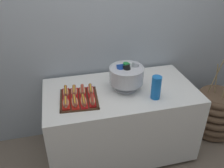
{
  "coord_description": "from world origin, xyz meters",
  "views": [
    {
      "loc": [
        -0.53,
        -1.84,
        1.95
      ],
      "look_at": [
        -0.08,
        0.02,
        0.82
      ],
      "focal_mm": 38.07,
      "sensor_mm": 36.0,
      "label": 1
    }
  ],
  "objects_px": {
    "hot_dog_4": "(66,92)",
    "hot_dog_5": "(74,92)",
    "hot_dog_1": "(75,102)",
    "punch_bowl": "(127,75)",
    "cup_stack": "(156,88)",
    "hot_dog_0": "(66,103)",
    "floor_vase": "(214,113)",
    "buffet_table": "(120,119)",
    "hot_dog_2": "(84,101)",
    "serving_tray": "(79,99)",
    "hot_dog_7": "(91,90)",
    "hot_dog_3": "(92,101)",
    "hot_dog_6": "(82,91)"
  },
  "relations": [
    {
      "from": "hot_dog_3",
      "to": "punch_bowl",
      "type": "bearing_deg",
      "value": 25.87
    },
    {
      "from": "floor_vase",
      "to": "cup_stack",
      "type": "relative_size",
      "value": 4.95
    },
    {
      "from": "hot_dog_3",
      "to": "hot_dog_7",
      "type": "relative_size",
      "value": 0.89
    },
    {
      "from": "floor_vase",
      "to": "hot_dog_4",
      "type": "relative_size",
      "value": 5.83
    },
    {
      "from": "serving_tray",
      "to": "hot_dog_0",
      "type": "height_order",
      "value": "hot_dog_0"
    },
    {
      "from": "hot_dog_7",
      "to": "punch_bowl",
      "type": "xyz_separation_m",
      "value": [
        0.34,
        0.01,
        0.11
      ]
    },
    {
      "from": "hot_dog_3",
      "to": "hot_dog_5",
      "type": "relative_size",
      "value": 0.92
    },
    {
      "from": "floor_vase",
      "to": "punch_bowl",
      "type": "relative_size",
      "value": 3.29
    },
    {
      "from": "hot_dog_0",
      "to": "hot_dog_7",
      "type": "height_order",
      "value": "hot_dog_7"
    },
    {
      "from": "hot_dog_0",
      "to": "hot_dog_4",
      "type": "bearing_deg",
      "value": 85.8
    },
    {
      "from": "buffet_table",
      "to": "hot_dog_7",
      "type": "height_order",
      "value": "hot_dog_7"
    },
    {
      "from": "hot_dog_4",
      "to": "hot_dog_7",
      "type": "relative_size",
      "value": 1.03
    },
    {
      "from": "hot_dog_2",
      "to": "hot_dog_4",
      "type": "relative_size",
      "value": 1.0
    },
    {
      "from": "hot_dog_4",
      "to": "punch_bowl",
      "type": "bearing_deg",
      "value": -0.91
    },
    {
      "from": "hot_dog_2",
      "to": "hot_dog_1",
      "type": "bearing_deg",
      "value": 175.8
    },
    {
      "from": "serving_tray",
      "to": "hot_dog_5",
      "type": "distance_m",
      "value": 0.1
    },
    {
      "from": "hot_dog_1",
      "to": "hot_dog_5",
      "type": "height_order",
      "value": "same"
    },
    {
      "from": "cup_stack",
      "to": "hot_dog_1",
      "type": "bearing_deg",
      "value": 175.76
    },
    {
      "from": "hot_dog_5",
      "to": "buffet_table",
      "type": "bearing_deg",
      "value": -1.82
    },
    {
      "from": "cup_stack",
      "to": "buffet_table",
      "type": "bearing_deg",
      "value": 142.53
    },
    {
      "from": "floor_vase",
      "to": "cup_stack",
      "type": "height_order",
      "value": "floor_vase"
    },
    {
      "from": "buffet_table",
      "to": "serving_tray",
      "type": "relative_size",
      "value": 3.77
    },
    {
      "from": "hot_dog_2",
      "to": "hot_dog_3",
      "type": "distance_m",
      "value": 0.08
    },
    {
      "from": "hot_dog_5",
      "to": "cup_stack",
      "type": "distance_m",
      "value": 0.74
    },
    {
      "from": "hot_dog_3",
      "to": "hot_dog_5",
      "type": "bearing_deg",
      "value": 128.07
    },
    {
      "from": "hot_dog_2",
      "to": "hot_dog_5",
      "type": "relative_size",
      "value": 1.07
    },
    {
      "from": "hot_dog_1",
      "to": "hot_dog_7",
      "type": "xyz_separation_m",
      "value": [
        0.16,
        0.15,
        -0.0
      ]
    },
    {
      "from": "hot_dog_4",
      "to": "hot_dog_5",
      "type": "distance_m",
      "value": 0.08
    },
    {
      "from": "buffet_table",
      "to": "punch_bowl",
      "type": "height_order",
      "value": "punch_bowl"
    },
    {
      "from": "floor_vase",
      "to": "hot_dog_0",
      "type": "xyz_separation_m",
      "value": [
        -1.68,
        -0.18,
        0.54
      ]
    },
    {
      "from": "buffet_table",
      "to": "floor_vase",
      "type": "relative_size",
      "value": 1.36
    },
    {
      "from": "buffet_table",
      "to": "cup_stack",
      "type": "relative_size",
      "value": 6.71
    },
    {
      "from": "hot_dog_2",
      "to": "hot_dog_6",
      "type": "bearing_deg",
      "value": 85.8
    },
    {
      "from": "hot_dog_7",
      "to": "cup_stack",
      "type": "xyz_separation_m",
      "value": [
        0.55,
        -0.21,
        0.07
      ]
    },
    {
      "from": "hot_dog_5",
      "to": "cup_stack",
      "type": "relative_size",
      "value": 0.79
    },
    {
      "from": "serving_tray",
      "to": "punch_bowl",
      "type": "xyz_separation_m",
      "value": [
        0.46,
        0.08,
        0.15
      ]
    },
    {
      "from": "hot_dog_0",
      "to": "hot_dog_3",
      "type": "xyz_separation_m",
      "value": [
        0.22,
        -0.02,
        -0.0
      ]
    },
    {
      "from": "hot_dog_6",
      "to": "hot_dog_3",
      "type": "bearing_deg",
      "value": -69.76
    },
    {
      "from": "hot_dog_6",
      "to": "hot_dog_1",
      "type": "bearing_deg",
      "value": -118.65
    },
    {
      "from": "hot_dog_4",
      "to": "hot_dog_0",
      "type": "bearing_deg",
      "value": -94.2
    },
    {
      "from": "hot_dog_5",
      "to": "punch_bowl",
      "type": "bearing_deg",
      "value": -0.41
    },
    {
      "from": "hot_dog_5",
      "to": "cup_stack",
      "type": "height_order",
      "value": "cup_stack"
    },
    {
      "from": "buffet_table",
      "to": "hot_dog_2",
      "type": "xyz_separation_m",
      "value": [
        -0.37,
        -0.16,
        0.39
      ]
    },
    {
      "from": "buffet_table",
      "to": "hot_dog_6",
      "type": "distance_m",
      "value": 0.53
    },
    {
      "from": "hot_dog_1",
      "to": "floor_vase",
      "type": "bearing_deg",
      "value": 6.53
    },
    {
      "from": "floor_vase",
      "to": "hot_dog_1",
      "type": "bearing_deg",
      "value": -173.47
    },
    {
      "from": "hot_dog_3",
      "to": "hot_dog_4",
      "type": "relative_size",
      "value": 0.86
    },
    {
      "from": "hot_dog_3",
      "to": "hot_dog_5",
      "type": "distance_m",
      "value": 0.22
    },
    {
      "from": "serving_tray",
      "to": "hot_dog_5",
      "type": "bearing_deg",
      "value": 110.24
    },
    {
      "from": "hot_dog_1",
      "to": "punch_bowl",
      "type": "bearing_deg",
      "value": 17.71
    }
  ]
}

